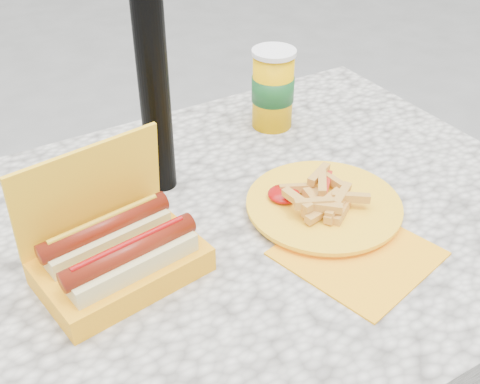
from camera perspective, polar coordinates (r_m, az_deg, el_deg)
picnic_table at (r=1.03m, az=-3.09°, el=-8.58°), size 1.20×0.80×0.75m
hotdog_box at (r=0.87m, az=-11.52°, el=-5.65°), size 0.25×0.18×0.19m
fries_plate at (r=0.99m, az=8.08°, el=-1.49°), size 0.27×0.36×0.05m
soda_cup at (r=1.21m, az=3.13°, el=9.76°), size 0.09×0.09×0.16m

